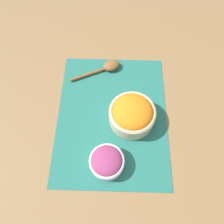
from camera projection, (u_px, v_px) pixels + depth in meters
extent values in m
plane|color=olive|center=(112.00, 116.00, 0.80)|extent=(3.00, 3.00, 0.00)
cube|color=#236B60|center=(112.00, 116.00, 0.80)|extent=(0.52, 0.40, 0.00)
cylinder|color=beige|center=(132.00, 116.00, 0.76)|extent=(0.16, 0.16, 0.06)
torus|color=beige|center=(133.00, 112.00, 0.73)|extent=(0.16, 0.16, 0.01)
ellipsoid|color=orange|center=(133.00, 112.00, 0.73)|extent=(0.14, 0.14, 0.06)
cylinder|color=silver|center=(107.00, 162.00, 0.70)|extent=(0.11, 0.11, 0.04)
torus|color=silver|center=(107.00, 161.00, 0.68)|extent=(0.11, 0.11, 0.01)
ellipsoid|color=#93386B|center=(107.00, 161.00, 0.68)|extent=(0.10, 0.10, 0.04)
cylinder|color=brown|center=(89.00, 74.00, 0.87)|extent=(0.08, 0.15, 0.01)
ellipsoid|color=brown|center=(111.00, 65.00, 0.88)|extent=(0.07, 0.08, 0.03)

